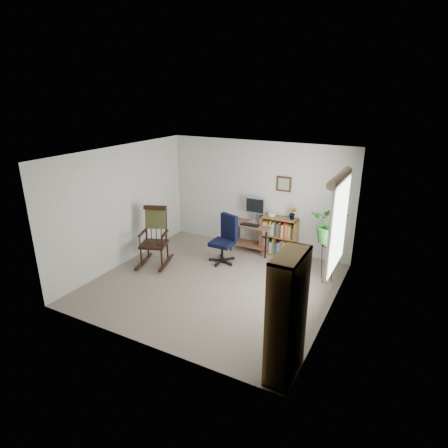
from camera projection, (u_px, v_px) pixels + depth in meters
The scene contains 18 objects.
floor at pixel (214, 283), 6.95m from camera, with size 4.20×4.00×0.00m, color gray.
ceiling at pixel (213, 154), 6.15m from camera, with size 4.20×4.00×0.00m, color silver.
wall_back at pixel (258, 196), 8.21m from camera, with size 4.20×0.00×2.40m, color silver.
wall_front at pixel (138, 268), 4.89m from camera, with size 4.20×0.00×2.40m, color silver.
wall_left at pixel (122, 206), 7.48m from camera, with size 0.00×4.00×2.40m, color silver.
wall_right at pixel (335, 245), 5.62m from camera, with size 0.00×4.00×2.40m, color silver.
window at pixel (338, 226), 5.82m from camera, with size 0.12×1.20×1.50m, color white, non-canonical shape.
desk at pixel (252, 238), 8.26m from camera, with size 0.90×0.49×0.65m, color brown, non-canonical shape.
monitor at pixel (255, 210), 8.17m from camera, with size 0.46×0.16×0.56m, color silver, non-canonical shape.
keyboard at pixel (250, 225), 8.04m from camera, with size 0.40×0.15×0.03m, color black.
office_chair at pixel (222, 239), 7.65m from camera, with size 0.56×0.56×1.02m, color black, non-canonical shape.
rocking_chair at pixel (153, 237), 7.53m from camera, with size 0.63×1.05×1.22m, color black, non-canonical shape.
low_bookshelf at pixel (279, 236), 8.07m from camera, with size 0.80×0.27×0.84m, color brown, non-canonical shape.
tall_bookshelf at pixel (287, 316), 4.50m from camera, with size 0.31×0.72×1.64m, color brown, non-canonical shape.
plant_stand at pixel (327, 261), 6.91m from camera, with size 0.23×0.23×0.84m, color black, non-canonical shape.
spider_plant at pixel (333, 204), 6.54m from camera, with size 1.69×1.88×1.46m, color #205C21.
potted_plant_small at pixel (293, 217), 7.79m from camera, with size 0.13×0.24×0.11m, color #205C21.
framed_picture at pixel (284, 184), 7.82m from camera, with size 0.32×0.04×0.32m, color black, non-canonical shape.
Camera 1 is at (3.06, -5.37, 3.38)m, focal length 30.00 mm.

